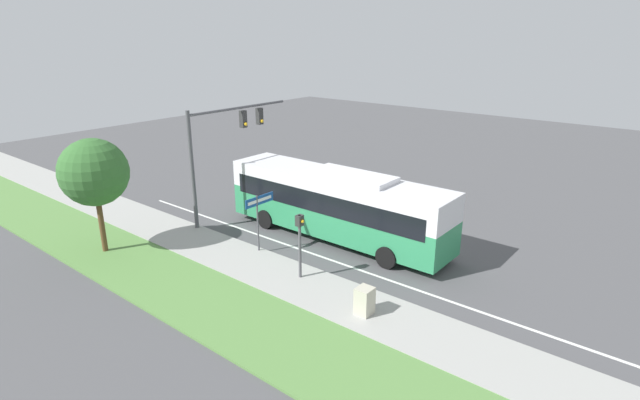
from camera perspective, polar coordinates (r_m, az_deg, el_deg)
name	(u,v)px	position (r m, az deg, el deg)	size (l,w,h in m)	color
ground_plane	(411,246)	(24.03, 10.37, -5.17)	(80.00, 80.00, 0.00)	#4C4C4F
sidewalk	(331,296)	(19.32, 1.24, -10.94)	(2.80, 80.00, 0.12)	#9E9E99
grass_verge	(272,334)	(17.28, -5.50, -15.02)	(3.60, 80.00, 0.10)	#568442
lane_divider_near	(369,273)	(21.22, 5.59, -8.31)	(0.14, 30.00, 0.01)	silver
bus	(337,202)	(23.81, 1.90, -0.21)	(2.67, 11.65, 3.45)	#2D8956
signal_gantry	(223,139)	(26.29, -10.97, 6.90)	(6.68, 0.41, 6.06)	#4C4C51
pedestrian_signal	(300,236)	(19.81, -2.32, -4.13)	(0.28, 0.34, 2.80)	#4C4C51
street_sign	(259,211)	(22.43, -7.01, -1.26)	(1.69, 0.08, 2.74)	#4C4C51
utility_cabinet	(364,301)	(17.97, 5.10, -11.41)	(0.59, 0.56, 1.01)	#B7B29E
roadside_tree	(94,173)	(23.78, -24.43, 2.87)	(2.97, 2.97, 5.20)	brown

